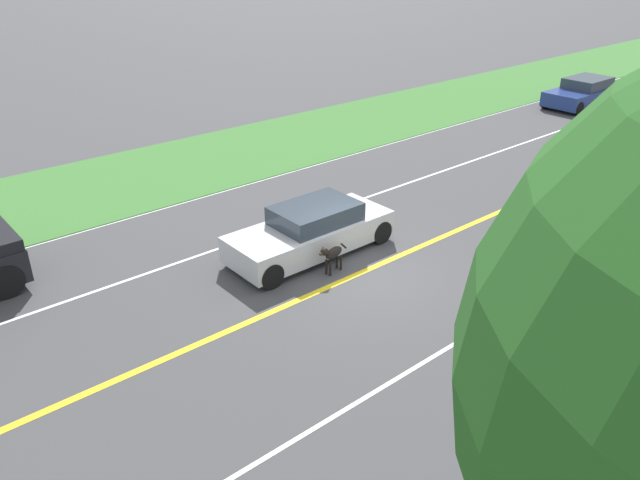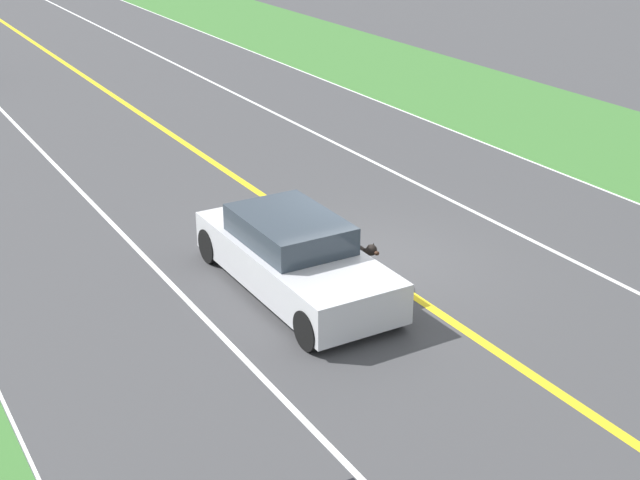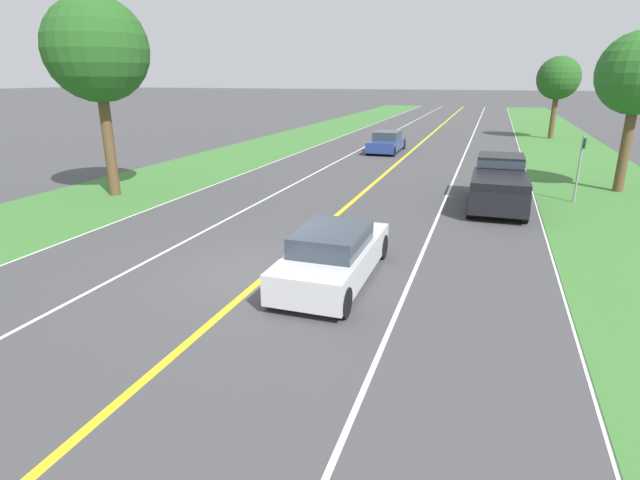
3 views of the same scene
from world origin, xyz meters
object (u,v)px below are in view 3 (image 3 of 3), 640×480
roadside_tree_right_near (639,74)px  roadside_tree_left_near (97,51)px  dog (293,250)px  oncoming_car (387,142)px  pickup_truck (499,182)px  roadside_tree_right_far (559,79)px  ego_car (333,255)px  street_sign (580,162)px

roadside_tree_right_near → roadside_tree_left_near: (-20.28, -7.58, 0.87)m
dog → oncoming_car: bearing=87.0°
roadside_tree_left_near → roadside_tree_right_near: bearing=20.5°
pickup_truck → roadside_tree_left_near: bearing=-167.7°
oncoming_car → roadside_tree_right_far: bearing=-133.6°
ego_car → roadside_tree_right_near: roadside_tree_right_near is taller
street_sign → oncoming_car: bearing=130.4°
pickup_truck → roadside_tree_right_far: bearing=80.7°
pickup_truck → roadside_tree_right_near: roadside_tree_right_near is taller
oncoming_car → roadside_tree_right_near: size_ratio=0.69×
roadside_tree_right_far → roadside_tree_left_near: roadside_tree_left_near is taller
roadside_tree_right_far → street_sign: roadside_tree_right_far is taller
roadside_tree_right_far → dog: bearing=-105.1°
oncoming_car → roadside_tree_left_near: (-8.27, -16.43, 5.11)m
dog → pickup_truck: size_ratio=0.20×
ego_car → roadside_tree_left_near: 13.88m
roadside_tree_right_far → ego_car: bearing=-103.1°
pickup_truck → roadside_tree_right_near: (4.98, 4.25, 3.95)m
roadside_tree_right_far → oncoming_car: bearing=-133.6°
roadside_tree_left_near → street_sign: size_ratio=2.97×
pickup_truck → oncoming_car: pickup_truck is taller
pickup_truck → roadside_tree_left_near: size_ratio=0.67×
oncoming_car → dog: bearing=95.3°
roadside_tree_right_near → roadside_tree_left_near: roadside_tree_left_near is taller
dog → ego_car: bearing=-22.8°
roadside_tree_left_near → roadside_tree_right_far: bearing=55.4°
oncoming_car → street_sign: 15.37m
dog → street_sign: street_sign is taller
ego_car → street_sign: bearing=57.7°
ego_car → roadside_tree_left_near: bearing=152.9°
pickup_truck → roadside_tree_right_near: size_ratio=0.79×
oncoming_car → street_sign: size_ratio=1.72×
roadside_tree_left_near → dog: bearing=-28.4°
ego_car → street_sign: size_ratio=1.77×
pickup_truck → roadside_tree_right_far: size_ratio=0.82×
dog → oncoming_car: size_ratio=0.23×
dog → oncoming_car: (-2.03, 22.01, 0.09)m
oncoming_car → roadside_tree_right_near: 15.51m
pickup_truck → roadside_tree_right_near: bearing=40.5°
street_sign → roadside_tree_right_far: bearing=87.2°
dog → roadside_tree_right_near: size_ratio=0.16×
pickup_truck → roadside_tree_left_near: roadside_tree_left_near is taller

